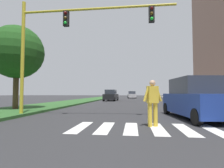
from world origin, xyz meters
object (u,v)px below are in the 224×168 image
(traffic_light_gantry, at_px, (65,33))
(sedan_midblock, at_px, (111,96))
(suv_crossing, at_px, (196,99))
(sedan_distant, at_px, (132,95))
(tree_mid, at_px, (17,52))
(pedestrian_performer, at_px, (153,101))

(traffic_light_gantry, bearing_deg, sedan_midblock, 89.89)
(suv_crossing, xyz_separation_m, sedan_distant, (-3.36, 33.79, -0.16))
(tree_mid, height_order, suv_crossing, tree_mid)
(pedestrian_performer, distance_m, suv_crossing, 3.30)
(tree_mid, bearing_deg, sedan_distant, 76.27)
(tree_mid, bearing_deg, sedan_midblock, 74.71)
(pedestrian_performer, distance_m, sedan_midblock, 21.77)
(pedestrian_performer, height_order, suv_crossing, suv_crossing)
(sedan_distant, bearing_deg, pedestrian_performer, -88.31)
(traffic_light_gantry, relative_size, suv_crossing, 1.69)
(traffic_light_gantry, height_order, sedan_distant, traffic_light_gantry)
(suv_crossing, relative_size, sedan_midblock, 1.04)
(suv_crossing, bearing_deg, sedan_distant, 95.69)
(tree_mid, height_order, traffic_light_gantry, traffic_light_gantry)
(traffic_light_gantry, relative_size, sedan_distant, 1.72)
(suv_crossing, distance_m, sedan_midblock, 20.07)
(sedan_midblock, xyz_separation_m, sedan_distant, (3.14, 14.80, -0.04))
(traffic_light_gantry, height_order, suv_crossing, traffic_light_gantry)
(pedestrian_performer, bearing_deg, sedan_distant, 91.69)
(traffic_light_gantry, distance_m, sedan_midblock, 19.55)
(tree_mid, bearing_deg, pedestrian_performer, -28.48)
(pedestrian_performer, relative_size, sedan_distant, 0.36)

